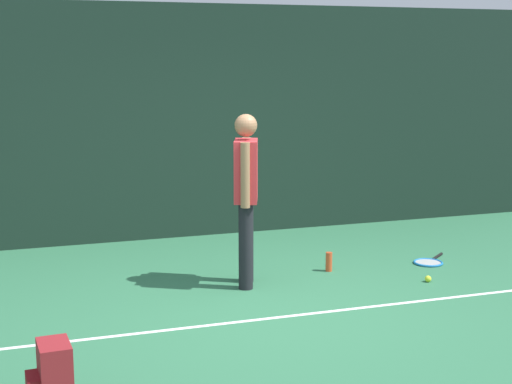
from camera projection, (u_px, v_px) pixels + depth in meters
The scene contains 8 objects.
ground_plane at pixel (270, 308), 6.89m from camera, with size 12.00×12.00×0.00m, color #2D6B47.
back_fence at pixel (189, 122), 9.44m from camera, with size 10.00×0.10×2.88m, color #192D23.
court_line at pixel (280, 317), 6.65m from camera, with size 9.00×0.05×0.00m, color white.
tennis_player at pixel (246, 189), 7.42m from camera, with size 0.34×0.50×1.70m.
tennis_racket at pixel (429, 262), 8.39m from camera, with size 0.59×0.53×0.03m.
backpack at pixel (53, 377), 4.91m from camera, with size 0.29×0.31×0.44m.
tennis_ball_near_player at pixel (428, 279), 7.69m from camera, with size 0.07×0.07×0.07m, color #CCE033.
water_bottle at pixel (329, 262), 8.07m from camera, with size 0.07×0.07×0.20m, color #D84C26.
Camera 1 is at (-2.22, -6.22, 2.25)m, focal length 53.56 mm.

